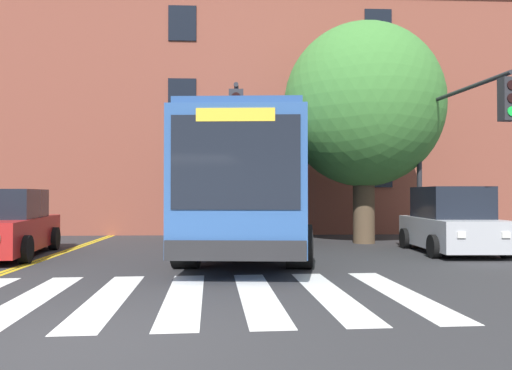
% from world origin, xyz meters
% --- Properties ---
extents(ground_plane, '(120.00, 120.00, 0.00)m').
position_xyz_m(ground_plane, '(0.00, 0.00, 0.00)').
color(ground_plane, '#303033').
extents(crosswalk, '(10.08, 4.52, 0.01)m').
position_xyz_m(crosswalk, '(-0.20, 2.37, 0.00)').
color(crosswalk, white).
rests_on(crosswalk, ground).
extents(lane_line_yellow_inner, '(0.12, 36.00, 0.01)m').
position_xyz_m(lane_line_yellow_inner, '(-3.06, 16.37, 0.00)').
color(lane_line_yellow_inner, gold).
rests_on(lane_line_yellow_inner, ground).
extents(lane_line_yellow_outer, '(0.12, 36.00, 0.01)m').
position_xyz_m(lane_line_yellow_outer, '(-2.90, 16.37, 0.00)').
color(lane_line_yellow_outer, gold).
rests_on(lane_line_yellow_outer, ground).
extents(city_bus, '(3.56, 10.94, 3.43)m').
position_xyz_m(city_bus, '(2.22, 8.70, 1.89)').
color(city_bus, '#2D5699').
rests_on(city_bus, ground).
extents(car_red_near_lane, '(2.44, 4.82, 1.75)m').
position_xyz_m(car_red_near_lane, '(-4.18, 7.79, 0.79)').
color(car_red_near_lane, '#AD1E1E').
rests_on(car_red_near_lane, ground).
extents(car_silver_far_lane, '(2.15, 3.82, 1.83)m').
position_xyz_m(car_silver_far_lane, '(7.80, 8.02, 0.83)').
color(car_silver_far_lane, '#B7BABF').
rests_on(car_silver_far_lane, ground).
extents(car_tan_behind_bus, '(2.52, 4.42, 1.86)m').
position_xyz_m(car_tan_behind_bus, '(1.44, 17.13, 0.84)').
color(car_tan_behind_bus, tan).
rests_on(car_tan_behind_bus, ground).
extents(traffic_light_near_corner, '(0.69, 4.57, 4.82)m').
position_xyz_m(traffic_light_near_corner, '(7.84, 7.98, 3.30)').
color(traffic_light_near_corner, '#28282D').
rests_on(traffic_light_near_corner, ground).
extents(traffic_light_overhead, '(0.38, 4.59, 4.50)m').
position_xyz_m(traffic_light_overhead, '(1.89, 8.51, 3.14)').
color(traffic_light_overhead, '#28282D').
rests_on(traffic_light_overhead, ground).
extents(street_tree_curbside_large, '(5.38, 5.22, 7.30)m').
position_xyz_m(street_tree_curbside_large, '(6.09, 10.80, 4.56)').
color(street_tree_curbside_large, brown).
rests_on(street_tree_curbside_large, ground).
extents(building_facade, '(39.31, 7.78, 10.36)m').
position_xyz_m(building_facade, '(-0.25, 18.05, 5.19)').
color(building_facade, brown).
rests_on(building_facade, ground).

